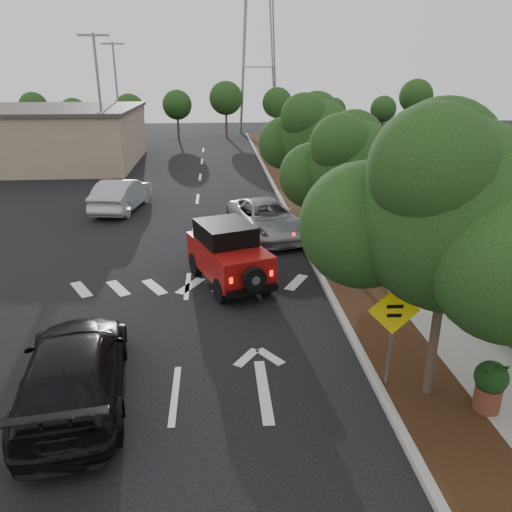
{
  "coord_description": "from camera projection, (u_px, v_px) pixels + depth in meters",
  "views": [
    {
      "loc": [
        1.05,
        -9.48,
        6.86
      ],
      "look_at": [
        2.07,
        3.0,
        2.14
      ],
      "focal_mm": 35.0,
      "sensor_mm": 36.0,
      "label": 1
    }
  ],
  "objects": [
    {
      "name": "ground",
      "position": [
        175.0,
        395.0,
        11.18
      ],
      "size": [
        120.0,
        120.0,
        0.0
      ],
      "primitive_type": "plane",
      "color": "black",
      "rests_on": "ground"
    },
    {
      "name": "curb",
      "position": [
        295.0,
        227.0,
        22.7
      ],
      "size": [
        0.2,
        70.0,
        0.15
      ],
      "primitive_type": "cube",
      "color": "#9E9B93",
      "rests_on": "ground"
    },
    {
      "name": "planting_strip",
      "position": [
        317.0,
        227.0,
        22.78
      ],
      "size": [
        1.8,
        70.0,
        0.12
      ],
      "primitive_type": "cube",
      "color": "black",
      "rests_on": "ground"
    },
    {
      "name": "sidewalk",
      "position": [
        358.0,
        226.0,
        22.92
      ],
      "size": [
        2.0,
        70.0,
        0.12
      ],
      "primitive_type": "cube",
      "color": "gray",
      "rests_on": "ground"
    },
    {
      "name": "hedge",
      "position": [
        388.0,
        218.0,
        22.91
      ],
      "size": [
        0.8,
        70.0,
        0.8
      ],
      "primitive_type": "cube",
      "color": "black",
      "rests_on": "ground"
    },
    {
      "name": "transmission_tower",
      "position": [
        258.0,
        133.0,
        56.4
      ],
      "size": [
        7.0,
        4.0,
        28.0
      ],
      "primitive_type": null,
      "color": "slate",
      "rests_on": "ground"
    },
    {
      "name": "street_tree_near",
      "position": [
        426.0,
        396.0,
        11.14
      ],
      "size": [
        3.8,
        3.8,
        5.92
      ],
      "primitive_type": null,
      "color": "black",
      "rests_on": "ground"
    },
    {
      "name": "street_tree_mid",
      "position": [
        347.0,
        275.0,
        17.67
      ],
      "size": [
        3.2,
        3.2,
        5.32
      ],
      "primitive_type": null,
      "color": "black",
      "rests_on": "ground"
    },
    {
      "name": "street_tree_far",
      "position": [
        313.0,
        222.0,
        23.73
      ],
      "size": [
        3.4,
        3.4,
        5.62
      ],
      "primitive_type": null,
      "color": "black",
      "rests_on": "ground"
    },
    {
      "name": "light_pole_a",
      "position": [
        108.0,
        173.0,
        34.94
      ],
      "size": [
        2.0,
        0.22,
        9.0
      ],
      "primitive_type": null,
      "color": "slate",
      "rests_on": "ground"
    },
    {
      "name": "light_pole_b",
      "position": [
        122.0,
        148.0,
        46.05
      ],
      "size": [
        2.0,
        0.22,
        9.0
      ],
      "primitive_type": null,
      "color": "slate",
      "rests_on": "ground"
    },
    {
      "name": "red_jeep",
      "position": [
        227.0,
        253.0,
        16.8
      ],
      "size": [
        2.93,
        4.19,
        2.05
      ],
      "rotation": [
        0.0,
        0.0,
        0.35
      ],
      "color": "black",
      "rests_on": "ground"
    },
    {
      "name": "silver_suv_ahead",
      "position": [
        266.0,
        219.0,
        21.68
      ],
      "size": [
        3.63,
        5.75,
        1.48
      ],
      "primitive_type": "imported",
      "rotation": [
        0.0,
        0.0,
        0.24
      ],
      "color": "#9A9BA1",
      "rests_on": "ground"
    },
    {
      "name": "black_suv_oncoming",
      "position": [
        74.0,
        370.0,
        10.77
      ],
      "size": [
        2.86,
        5.51,
        1.53
      ],
      "primitive_type": "imported",
      "rotation": [
        0.0,
        0.0,
        3.28
      ],
      "color": "black",
      "rests_on": "ground"
    },
    {
      "name": "silver_sedan_oncoming",
      "position": [
        121.0,
        195.0,
        25.54
      ],
      "size": [
        2.53,
        5.11,
        1.61
      ],
      "primitive_type": "imported",
      "rotation": [
        0.0,
        0.0,
        2.97
      ],
      "color": "#A1A5A9",
      "rests_on": "ground"
    },
    {
      "name": "parked_suv",
      "position": [
        93.0,
        161.0,
        35.38
      ],
      "size": [
        4.38,
        2.86,
        1.39
      ],
      "primitive_type": "imported",
      "rotation": [
        0.0,
        0.0,
        1.24
      ],
      "color": "#9DA0A4",
      "rests_on": "ground"
    },
    {
      "name": "speed_hump_sign",
      "position": [
        393.0,
        323.0,
        10.82
      ],
      "size": [
        1.14,
        0.1,
        2.43
      ],
      "rotation": [
        0.0,
        0.0,
        -0.03
      ],
      "color": "slate",
      "rests_on": "ground"
    },
    {
      "name": "terracotta_planter",
      "position": [
        491.0,
        381.0,
        10.3
      ],
      "size": [
        0.68,
        0.68,
        1.19
      ],
      "rotation": [
        0.0,
        0.0,
        -0.07
      ],
      "color": "brown",
      "rests_on": "ground"
    }
  ]
}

